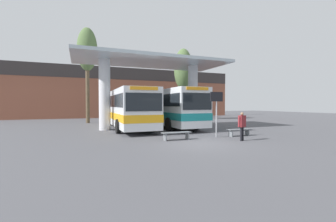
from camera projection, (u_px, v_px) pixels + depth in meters
The scene contains 12 objects.
ground_plane at pixel (200, 143), 11.90m from camera, with size 100.00×100.00×0.00m, color #4C4C51.
townhouse_backdrop at pixel (119, 88), 35.55m from camera, with size 40.00×0.58×7.93m.
station_canopy at pixel (152, 73), 19.51m from camera, with size 13.02×5.88×5.93m.
transit_bus_left_bay at pixel (126, 107), 19.87m from camera, with size 2.93×12.13×3.24m.
transit_bus_center_bay at pixel (166, 107), 21.32m from camera, with size 2.96×11.94×3.34m.
waiting_bench_near_pillar at pixel (176, 134), 13.02m from camera, with size 1.77×0.44×0.46m.
waiting_bench_mid_platform at pixel (239, 131), 14.68m from camera, with size 1.66×0.44×0.46m.
info_sign_platform at pixel (216, 105), 14.12m from camera, with size 0.90×0.09×2.86m.
pedestrian_waiting at pixel (242, 123), 12.74m from camera, with size 0.60×0.33×1.63m.
poplar_tree_behind_left at pixel (87, 51), 24.84m from camera, with size 2.17×2.17×10.58m.
poplar_tree_behind_right at pixel (183, 70), 30.50m from camera, with size 2.53×2.53×9.67m.
parked_car_street at pixel (197, 110), 36.01m from camera, with size 4.42×2.24×2.35m.
Camera 1 is at (-5.96, -10.37, 2.06)m, focal length 24.00 mm.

